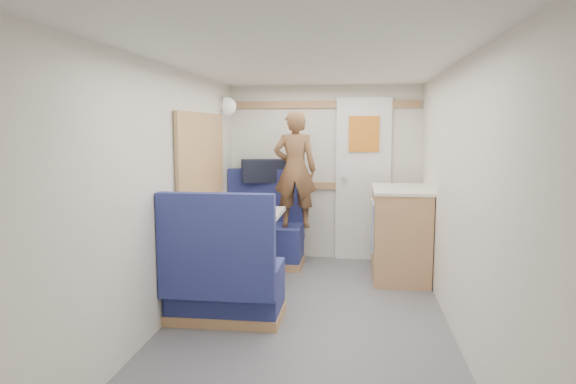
# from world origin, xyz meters

# --- Properties ---
(floor) EXTENTS (4.50, 4.50, 0.00)m
(floor) POSITION_xyz_m (0.00, 0.00, 0.00)
(floor) COLOR #515156
(floor) RESTS_ON ground
(ceiling) EXTENTS (4.50, 4.50, 0.00)m
(ceiling) POSITION_xyz_m (0.00, 0.00, 2.00)
(ceiling) COLOR silver
(ceiling) RESTS_ON wall_back
(wall_back) EXTENTS (2.20, 0.02, 2.00)m
(wall_back) POSITION_xyz_m (0.00, 2.25, 1.00)
(wall_back) COLOR silver
(wall_back) RESTS_ON floor
(wall_left) EXTENTS (0.02, 4.50, 2.00)m
(wall_left) POSITION_xyz_m (-1.10, 0.00, 1.00)
(wall_left) COLOR silver
(wall_left) RESTS_ON floor
(wall_right) EXTENTS (0.02, 4.50, 2.00)m
(wall_right) POSITION_xyz_m (1.10, 0.00, 1.00)
(wall_right) COLOR silver
(wall_right) RESTS_ON floor
(oak_trim_low) EXTENTS (2.15, 0.02, 0.08)m
(oak_trim_low) POSITION_xyz_m (0.00, 2.23, 0.85)
(oak_trim_low) COLOR #AB7E4D
(oak_trim_low) RESTS_ON wall_back
(oak_trim_high) EXTENTS (2.15, 0.02, 0.08)m
(oak_trim_high) POSITION_xyz_m (0.00, 2.23, 1.78)
(oak_trim_high) COLOR #AB7E4D
(oak_trim_high) RESTS_ON wall_back
(side_window) EXTENTS (0.04, 1.30, 0.72)m
(side_window) POSITION_xyz_m (-1.08, 1.00, 1.25)
(side_window) COLOR #ABB397
(side_window) RESTS_ON wall_left
(rear_door) EXTENTS (0.62, 0.12, 1.86)m
(rear_door) POSITION_xyz_m (0.45, 2.22, 0.97)
(rear_door) COLOR white
(rear_door) RESTS_ON wall_back
(dinette_table) EXTENTS (0.62, 0.92, 0.72)m
(dinette_table) POSITION_xyz_m (-0.65, 1.00, 0.57)
(dinette_table) COLOR white
(dinette_table) RESTS_ON floor
(bench_far) EXTENTS (0.90, 0.59, 1.05)m
(bench_far) POSITION_xyz_m (-0.65, 1.86, 0.30)
(bench_far) COLOR navy
(bench_far) RESTS_ON floor
(bench_near) EXTENTS (0.90, 0.59, 1.05)m
(bench_near) POSITION_xyz_m (-0.65, 0.14, 0.30)
(bench_near) COLOR navy
(bench_near) RESTS_ON floor
(ledge) EXTENTS (0.90, 0.14, 0.04)m
(ledge) POSITION_xyz_m (-0.65, 2.12, 0.88)
(ledge) COLOR #AB7E4D
(ledge) RESTS_ON bench_far
(dome_light) EXTENTS (0.20, 0.20, 0.20)m
(dome_light) POSITION_xyz_m (-1.04, 1.85, 1.75)
(dome_light) COLOR white
(dome_light) RESTS_ON wall_left
(galley_counter) EXTENTS (0.57, 0.92, 0.92)m
(galley_counter) POSITION_xyz_m (0.82, 1.55, 0.47)
(galley_counter) COLOR #AB7E4D
(galley_counter) RESTS_ON floor
(person) EXTENTS (0.47, 0.32, 1.25)m
(person) POSITION_xyz_m (-0.28, 1.75, 1.08)
(person) COLOR brown
(person) RESTS_ON bench_far
(duffel_bag) EXTENTS (0.58, 0.39, 0.26)m
(duffel_bag) POSITION_xyz_m (-0.67, 2.12, 1.03)
(duffel_bag) COLOR black
(duffel_bag) RESTS_ON ledge
(tray) EXTENTS (0.37, 0.42, 0.02)m
(tray) POSITION_xyz_m (-0.58, 0.76, 0.73)
(tray) COLOR silver
(tray) RESTS_ON dinette_table
(orange_fruit) EXTENTS (0.07, 0.07, 0.07)m
(orange_fruit) POSITION_xyz_m (-0.43, 0.94, 0.77)
(orange_fruit) COLOR #F45F0A
(orange_fruit) RESTS_ON tray
(cheese_block) EXTENTS (0.11, 0.07, 0.04)m
(cheese_block) POSITION_xyz_m (-0.65, 0.69, 0.76)
(cheese_block) COLOR #EFD38A
(cheese_block) RESTS_ON tray
(wine_glass) EXTENTS (0.08, 0.08, 0.17)m
(wine_glass) POSITION_xyz_m (-0.79, 0.98, 0.84)
(wine_glass) COLOR white
(wine_glass) RESTS_ON dinette_table
(tumbler_left) EXTENTS (0.07, 0.07, 0.11)m
(tumbler_left) POSITION_xyz_m (-0.76, 0.62, 0.78)
(tumbler_left) COLOR white
(tumbler_left) RESTS_ON dinette_table
(tumbler_mid) EXTENTS (0.08, 0.08, 0.12)m
(tumbler_mid) POSITION_xyz_m (-0.73, 1.18, 0.78)
(tumbler_mid) COLOR white
(tumbler_mid) RESTS_ON dinette_table
(beer_glass) EXTENTS (0.06, 0.06, 0.10)m
(beer_glass) POSITION_xyz_m (-0.43, 1.03, 0.77)
(beer_glass) COLOR #8E5114
(beer_glass) RESTS_ON dinette_table
(pepper_grinder) EXTENTS (0.03, 0.03, 0.09)m
(pepper_grinder) POSITION_xyz_m (-0.56, 0.97, 0.77)
(pepper_grinder) COLOR black
(pepper_grinder) RESTS_ON dinette_table
(salt_grinder) EXTENTS (0.03, 0.03, 0.09)m
(salt_grinder) POSITION_xyz_m (-0.63, 0.91, 0.76)
(salt_grinder) COLOR white
(salt_grinder) RESTS_ON dinette_table
(bread_loaf) EXTENTS (0.15, 0.27, 0.11)m
(bread_loaf) POSITION_xyz_m (-0.52, 1.18, 0.78)
(bread_loaf) COLOR brown
(bread_loaf) RESTS_ON dinette_table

